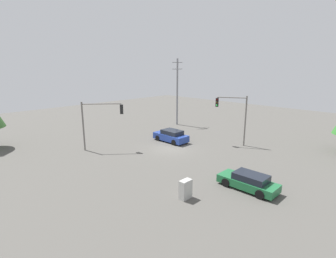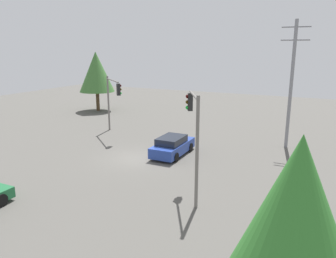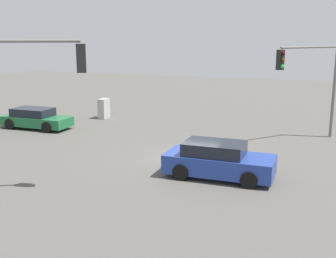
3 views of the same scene
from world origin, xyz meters
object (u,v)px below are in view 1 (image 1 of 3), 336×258
sedan_blue (171,136)px  electrical_cabinet (186,189)px  sedan_green (249,182)px  traffic_signal_main (234,112)px  traffic_signal_cross (100,117)px

sedan_blue → electrical_cabinet: (-9.83, -10.89, -0.02)m
sedan_green → traffic_signal_main: (9.50, 7.21, 3.45)m
traffic_signal_cross → traffic_signal_main: bearing=3.0°
sedan_blue → electrical_cabinet: 14.67m
sedan_blue → sedan_green: sedan_blue is taller
electrical_cabinet → sedan_green: bearing=-29.1°
sedan_blue → traffic_signal_cross: traffic_signal_cross is taller
traffic_signal_main → traffic_signal_cross: traffic_signal_main is taller
traffic_signal_main → traffic_signal_cross: 15.48m
sedan_blue → traffic_signal_cross: (-7.97, 3.34, 3.12)m
sedan_green → traffic_signal_main: size_ratio=0.77×
sedan_green → traffic_signal_cross: (-2.68, 16.76, 3.22)m
sedan_green → sedan_blue: bearing=68.5°
sedan_blue → sedan_green: (-5.29, -13.41, -0.09)m
sedan_blue → traffic_signal_main: (4.21, -6.20, 3.36)m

